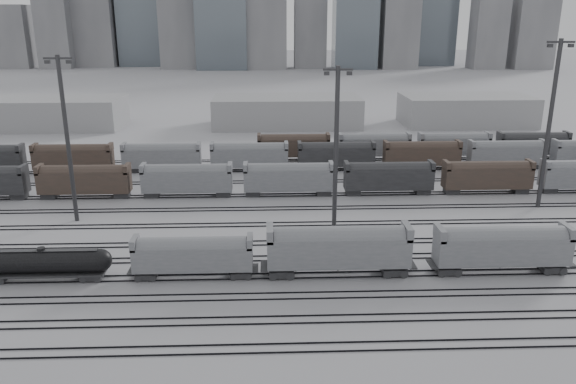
{
  "coord_description": "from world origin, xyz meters",
  "views": [
    {
      "loc": [
        4.41,
        -58.72,
        29.2
      ],
      "look_at": [
        7.49,
        21.12,
        4.0
      ],
      "focal_mm": 35.0,
      "sensor_mm": 36.0,
      "label": 1
    }
  ],
  "objects_px": {
    "tank_car_b": "(43,262)",
    "hopper_car_b": "(338,246)",
    "light_mast_c": "(336,153)",
    "hopper_car_a": "(193,254)",
    "hopper_car_c": "(502,245)"
  },
  "relations": [
    {
      "from": "hopper_car_a",
      "to": "light_mast_c",
      "type": "xyz_separation_m",
      "value": [
        17.49,
        10.09,
        9.34
      ]
    },
    {
      "from": "hopper_car_b",
      "to": "hopper_car_c",
      "type": "relative_size",
      "value": 1.06
    },
    {
      "from": "tank_car_b",
      "to": "hopper_car_b",
      "type": "xyz_separation_m",
      "value": [
        33.93,
        0.0,
        1.43
      ]
    },
    {
      "from": "tank_car_b",
      "to": "hopper_car_b",
      "type": "bearing_deg",
      "value": 0.0
    },
    {
      "from": "tank_car_b",
      "to": "hopper_car_a",
      "type": "relative_size",
      "value": 1.14
    },
    {
      "from": "tank_car_b",
      "to": "hopper_car_a",
      "type": "distance_m",
      "value": 17.15
    },
    {
      "from": "tank_car_b",
      "to": "hopper_car_c",
      "type": "relative_size",
      "value": 1.0
    },
    {
      "from": "hopper_car_b",
      "to": "hopper_car_a",
      "type": "bearing_deg",
      "value": 180.0
    },
    {
      "from": "tank_car_b",
      "to": "light_mast_c",
      "type": "xyz_separation_m",
      "value": [
        34.62,
        10.09,
        10.13
      ]
    },
    {
      "from": "hopper_car_a",
      "to": "light_mast_c",
      "type": "relative_size",
      "value": 0.59
    },
    {
      "from": "hopper_car_c",
      "to": "light_mast_c",
      "type": "xyz_separation_m",
      "value": [
        -18.6,
        10.09,
        8.9
      ]
    },
    {
      "from": "hopper_car_a",
      "to": "hopper_car_c",
      "type": "bearing_deg",
      "value": 0.0
    },
    {
      "from": "tank_car_b",
      "to": "light_mast_c",
      "type": "bearing_deg",
      "value": 16.25
    },
    {
      "from": "tank_car_b",
      "to": "hopper_car_b",
      "type": "relative_size",
      "value": 0.94
    },
    {
      "from": "tank_car_b",
      "to": "light_mast_c",
      "type": "relative_size",
      "value": 0.67
    }
  ]
}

